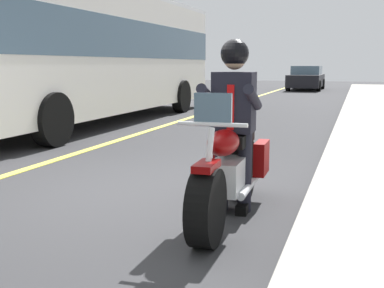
{
  "coord_description": "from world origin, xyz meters",
  "views": [
    {
      "loc": [
        4.85,
        2.46,
        1.49
      ],
      "look_at": [
        0.61,
        1.0,
        0.75
      ],
      "focal_mm": 45.07,
      "sensor_mm": 36.0,
      "label": 1
    }
  ],
  "objects_px": {
    "motorcycle_main": "(229,172)",
    "car_silver": "(306,78)",
    "rider_main": "(234,111)",
    "bus_near": "(93,49)"
  },
  "relations": [
    {
      "from": "motorcycle_main",
      "to": "car_silver",
      "type": "xyz_separation_m",
      "value": [
        -24.82,
        -1.79,
        0.24
      ]
    },
    {
      "from": "motorcycle_main",
      "to": "rider_main",
      "type": "relative_size",
      "value": 1.27
    },
    {
      "from": "bus_near",
      "to": "car_silver",
      "type": "distance_m",
      "value": 18.68
    },
    {
      "from": "rider_main",
      "to": "bus_near",
      "type": "xyz_separation_m",
      "value": [
        -6.31,
        -5.28,
        0.84
      ]
    },
    {
      "from": "motorcycle_main",
      "to": "car_silver",
      "type": "bearing_deg",
      "value": -175.86
    },
    {
      "from": "motorcycle_main",
      "to": "car_silver",
      "type": "distance_m",
      "value": 24.88
    },
    {
      "from": "motorcycle_main",
      "to": "bus_near",
      "type": "distance_m",
      "value": 8.5
    },
    {
      "from": "rider_main",
      "to": "motorcycle_main",
      "type": "bearing_deg",
      "value": 3.03
    },
    {
      "from": "bus_near",
      "to": "car_silver",
      "type": "xyz_separation_m",
      "value": [
        -18.31,
        3.49,
        -1.18
      ]
    },
    {
      "from": "rider_main",
      "to": "car_silver",
      "type": "relative_size",
      "value": 0.38
    }
  ]
}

